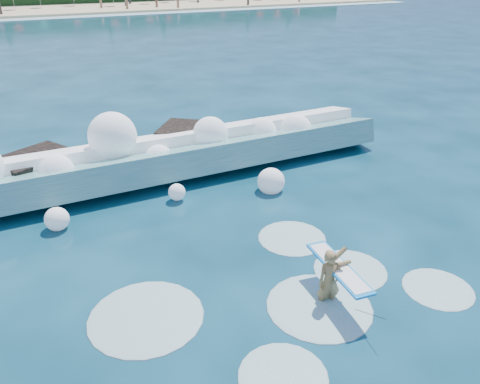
{
  "coord_description": "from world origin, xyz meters",
  "views": [
    {
      "loc": [
        -4.05,
        -8.91,
        7.24
      ],
      "look_at": [
        1.5,
        2.0,
        1.2
      ],
      "focal_mm": 35.0,
      "sensor_mm": 36.0,
      "label": 1
    }
  ],
  "objects": [
    {
      "name": "beach",
      "position": [
        0.0,
        78.0,
        0.2
      ],
      "size": [
        140.0,
        20.0,
        0.4
      ],
      "primitive_type": "cube",
      "color": "tan",
      "rests_on": "ground"
    },
    {
      "name": "wave_spray",
      "position": [
        -0.53,
        6.77,
        1.19
      ],
      "size": [
        15.03,
        4.91,
        2.64
      ],
      "color": "white",
      "rests_on": "ground"
    },
    {
      "name": "ground",
      "position": [
        0.0,
        0.0,
        0.0
      ],
      "size": [
        200.0,
        200.0,
        0.0
      ],
      "primitive_type": "plane",
      "color": "#072C38",
      "rests_on": "ground"
    },
    {
      "name": "wet_band",
      "position": [
        0.0,
        67.0,
        0.04
      ],
      "size": [
        140.0,
        5.0,
        0.08
      ],
      "primitive_type": "cube",
      "color": "silver",
      "rests_on": "ground"
    },
    {
      "name": "surfer_with_board",
      "position": [
        1.87,
        -1.98,
        0.61
      ],
      "size": [
        1.0,
        2.86,
        1.65
      ],
      "color": "olive",
      "rests_on": "ground"
    },
    {
      "name": "surf_foam",
      "position": [
        0.76,
        -1.34,
        0.0
      ],
      "size": [
        8.91,
        6.11,
        0.13
      ],
      "color": "silver",
      "rests_on": "ground"
    },
    {
      "name": "breaking_wave",
      "position": [
        -0.25,
        6.92,
        0.59
      ],
      "size": [
        19.69,
        3.0,
        1.7
      ],
      "color": "teal",
      "rests_on": "ground"
    },
    {
      "name": "rock_cluster",
      "position": [
        -0.98,
        8.01,
        0.46
      ],
      "size": [
        8.51,
        3.3,
        1.44
      ],
      "color": "black",
      "rests_on": "ground"
    }
  ]
}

